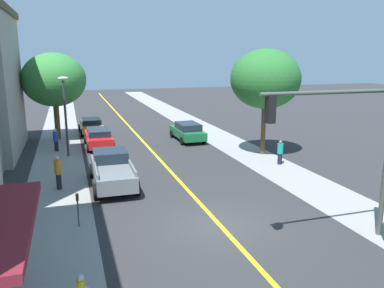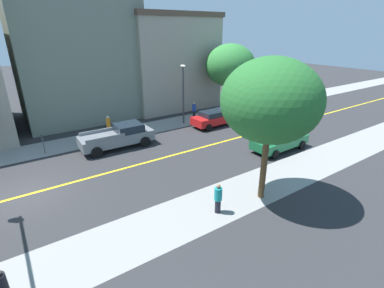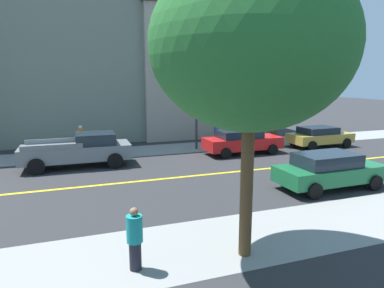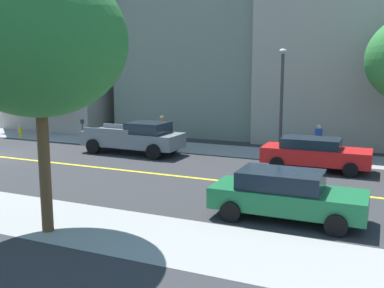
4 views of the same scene
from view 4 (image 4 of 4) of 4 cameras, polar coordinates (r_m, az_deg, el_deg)
sidewalk_left at (r=30.87m, az=-14.96°, el=0.74°), size 3.24×126.00×0.01m
tan_rowhouse at (r=38.63m, az=-12.56°, el=10.52°), size 13.37×8.14×10.64m
corner_shop_building at (r=33.62m, az=2.28°, el=14.88°), size 8.96×11.27×15.32m
pale_office_building at (r=31.21m, az=19.00°, el=10.06°), size 9.95×10.13×10.20m
street_tree_left_far at (r=13.09m, az=-18.87°, el=12.17°), size 4.85×4.85×7.41m
fire_hydrant at (r=32.53m, az=-20.79°, el=1.59°), size 0.44×0.24×0.81m
parking_meter at (r=28.96m, az=-13.66°, el=2.07°), size 0.12×0.18×1.42m
street_lamp at (r=23.61m, az=11.24°, el=6.74°), size 0.70×0.36×5.54m
red_sedan_left_curb at (r=21.30m, az=15.20°, el=-1.10°), size 2.08×4.80×1.46m
green_sedan_right_curb at (r=14.27m, az=11.73°, el=-6.20°), size 2.11×4.68×1.51m
grey_pickup_truck at (r=24.56m, az=-7.15°, el=0.84°), size 2.31×5.51×1.75m
pedestrian_orange_shirt at (r=26.86m, az=-3.79°, el=1.82°), size 0.36×0.36×1.82m
pedestrian_blue_shirt at (r=24.35m, az=15.60°, el=0.46°), size 0.39×0.39×1.69m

